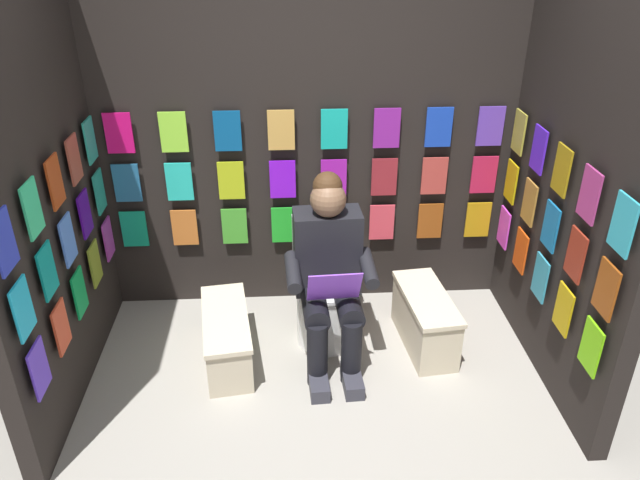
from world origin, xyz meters
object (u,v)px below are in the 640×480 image
toilet (325,291)px  comic_longbox_far (425,320)px  person_reading (329,273)px  comic_longbox_near (227,337)px

toilet → comic_longbox_far: bearing=163.3°
toilet → person_reading: 0.35m
toilet → comic_longbox_far: toilet is taller
person_reading → comic_longbox_near: (0.64, 0.01, -0.44)m
comic_longbox_near → comic_longbox_far: size_ratio=1.10×
toilet → comic_longbox_near: toilet is taller
toilet → comic_longbox_near: bearing=17.8°
person_reading → comic_longbox_far: 0.75m
toilet → person_reading: bearing=89.6°
toilet → comic_longbox_near: 0.69m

